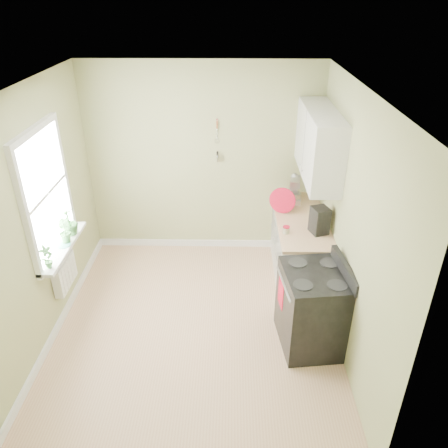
{
  "coord_description": "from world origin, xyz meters",
  "views": [
    {
      "loc": [
        0.4,
        -3.89,
        3.5
      ],
      "look_at": [
        0.31,
        0.55,
        1.06
      ],
      "focal_mm": 35.0,
      "sensor_mm": 36.0,
      "label": 1
    }
  ],
  "objects_px": {
    "stand_mixer": "(295,191)",
    "coffee_maker": "(319,221)",
    "kettle": "(281,202)",
    "stove": "(313,308)"
  },
  "relations": [
    {
      "from": "kettle",
      "to": "stove",
      "type": "bearing_deg",
      "value": -81.25
    },
    {
      "from": "kettle",
      "to": "coffee_maker",
      "type": "bearing_deg",
      "value": -58.23
    },
    {
      "from": "stand_mixer",
      "to": "kettle",
      "type": "bearing_deg",
      "value": -130.91
    },
    {
      "from": "stove",
      "to": "kettle",
      "type": "relative_size",
      "value": 5.7
    },
    {
      "from": "stand_mixer",
      "to": "coffee_maker",
      "type": "height_order",
      "value": "stand_mixer"
    },
    {
      "from": "stand_mixer",
      "to": "coffee_maker",
      "type": "relative_size",
      "value": 1.13
    },
    {
      "from": "kettle",
      "to": "coffee_maker",
      "type": "relative_size",
      "value": 0.57
    },
    {
      "from": "kettle",
      "to": "coffee_maker",
      "type": "height_order",
      "value": "coffee_maker"
    },
    {
      "from": "stove",
      "to": "coffee_maker",
      "type": "height_order",
      "value": "coffee_maker"
    },
    {
      "from": "stove",
      "to": "kettle",
      "type": "xyz_separation_m",
      "value": [
        -0.23,
        1.48,
        0.54
      ]
    }
  ]
}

